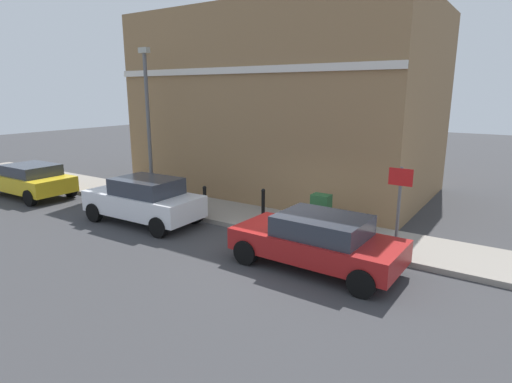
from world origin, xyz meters
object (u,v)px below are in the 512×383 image
at_px(utility_cabinet, 321,214).
at_px(bollard_far_kerb, 205,200).
at_px(car_red, 318,240).
at_px(street_sign, 399,198).
at_px(car_white, 144,200).
at_px(car_yellow, 30,180).
at_px(bollard_near_cabinet, 263,203).
at_px(lamppost, 148,118).

height_order(utility_cabinet, bollard_far_kerb, utility_cabinet).
distance_m(car_red, bollard_far_kerb, 5.15).
bearing_deg(car_red, street_sign, -131.05).
xyz_separation_m(car_white, street_sign, (1.46, -7.85, 0.87)).
bearing_deg(car_yellow, bollard_far_kerb, -170.16).
height_order(car_white, bollard_near_cabinet, car_white).
relative_size(car_red, street_sign, 1.83).
xyz_separation_m(car_white, lamppost, (2.16, 1.97, 2.51)).
bearing_deg(bollard_far_kerb, bollard_near_cabinet, -67.74).
distance_m(car_white, bollard_far_kerb, 2.00).
distance_m(car_yellow, bollard_near_cabinet, 10.28).
relative_size(car_white, lamppost, 0.72).
distance_m(street_sign, lamppost, 9.98).
relative_size(street_sign, lamppost, 0.40).
relative_size(bollard_far_kerb, street_sign, 0.45).
height_order(car_yellow, street_sign, street_sign).
distance_m(bollard_near_cabinet, bollard_far_kerb, 2.01).
distance_m(car_white, street_sign, 8.03).
bearing_deg(bollard_far_kerb, car_white, 133.03).
bearing_deg(car_white, bollard_near_cabinet, -149.02).
bearing_deg(car_white, lamppost, -49.19).
distance_m(bollard_near_cabinet, lamppost, 5.90).
bearing_deg(car_red, bollard_far_kerb, -15.67).
distance_m(car_white, utility_cabinet, 5.81).
distance_m(utility_cabinet, bollard_far_kerb, 4.04).
bearing_deg(utility_cabinet, car_white, 110.41).
xyz_separation_m(car_white, bollard_far_kerb, (1.36, -1.46, -0.09)).
xyz_separation_m(car_white, car_yellow, (-0.18, 6.70, -0.06)).
bearing_deg(car_white, street_sign, -171.10).
relative_size(utility_cabinet, lamppost, 0.20).
bearing_deg(utility_cabinet, bollard_far_kerb, 99.45).
relative_size(bollard_near_cabinet, street_sign, 0.45).
height_order(car_white, car_yellow, car_white).
bearing_deg(car_red, bollard_near_cabinet, -35.23).
bearing_deg(utility_cabinet, bollard_near_cabinet, 87.30).
height_order(car_white, utility_cabinet, car_white).
bearing_deg(car_white, bollard_far_kerb, -138.59).
distance_m(car_yellow, utility_cabinet, 12.34).
xyz_separation_m(car_red, car_white, (0.15, 6.38, 0.08)).
bearing_deg(utility_cabinet, street_sign, -103.33).
height_order(car_red, lamppost, lamppost).
height_order(car_yellow, bollard_far_kerb, car_yellow).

